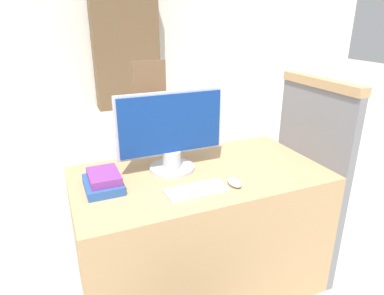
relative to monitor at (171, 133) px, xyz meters
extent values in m
cube|color=silver|center=(0.13, 4.63, 0.43)|extent=(12.00, 0.06, 2.80)
cube|color=tan|center=(0.13, -0.10, -0.59)|extent=(1.36, 0.74, 0.76)
cube|color=slate|center=(0.83, -0.17, -0.38)|extent=(0.05, 0.59, 1.19)
cube|color=tan|center=(0.83, -0.17, 0.24)|extent=(0.07, 0.59, 0.05)
cylinder|color=#B7B7BC|center=(0.00, 0.00, -0.20)|extent=(0.25, 0.25, 0.02)
cylinder|color=#B7B7BC|center=(0.00, 0.00, -0.15)|extent=(0.10, 0.10, 0.09)
cube|color=#B7B7BC|center=(0.00, 0.00, 0.05)|extent=(0.59, 0.01, 0.35)
cube|color=navy|center=(0.00, 0.00, 0.05)|extent=(0.56, 0.02, 0.32)
cube|color=silver|center=(0.02, -0.29, -0.21)|extent=(0.30, 0.13, 0.02)
ellipsoid|color=white|center=(0.23, -0.30, -0.20)|extent=(0.06, 0.10, 0.03)
cube|color=#285199|center=(-0.39, -0.08, -0.19)|extent=(0.17, 0.24, 0.04)
cube|color=#7A3384|center=(-0.38, -0.07, -0.15)|extent=(0.15, 0.20, 0.04)
cylinder|color=brown|center=(0.48, 2.30, -0.76)|extent=(0.04, 0.04, 0.42)
cylinder|color=brown|center=(0.86, 2.30, -0.76)|extent=(0.04, 0.04, 0.42)
cylinder|color=brown|center=(0.48, 2.68, -0.76)|extent=(0.04, 0.04, 0.42)
cylinder|color=brown|center=(0.86, 2.68, -0.76)|extent=(0.04, 0.04, 0.42)
cube|color=brown|center=(0.67, 2.49, -0.53)|extent=(0.44, 0.44, 0.05)
cube|color=brown|center=(0.67, 2.69, -0.23)|extent=(0.44, 0.04, 0.55)
cube|color=brown|center=(0.77, 4.39, 0.06)|extent=(1.11, 0.32, 2.07)
camera|label=1|loc=(-0.58, -1.63, 0.59)|focal=32.00mm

